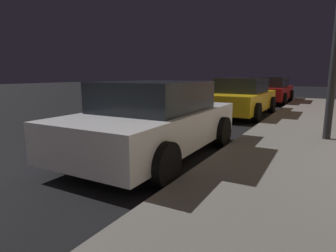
{
  "coord_description": "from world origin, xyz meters",
  "views": [
    {
      "loc": [
        5.7,
        -0.72,
        1.56
      ],
      "look_at": [
        4.11,
        2.05,
        0.97
      ],
      "focal_mm": 29.81,
      "sensor_mm": 36.0,
      "label": 1
    }
  ],
  "objects": [
    {
      "name": "car_white",
      "position": [
        2.85,
        3.7,
        0.71
      ],
      "size": [
        2.16,
        4.11,
        1.43
      ],
      "color": "silver",
      "rests_on": "ground"
    },
    {
      "name": "car_yellow_cab",
      "position": [
        2.85,
        9.87,
        0.71
      ],
      "size": [
        1.96,
        4.44,
        1.43
      ],
      "color": "gold",
      "rests_on": "ground"
    },
    {
      "name": "car_red",
      "position": [
        2.85,
        15.52,
        0.72
      ],
      "size": [
        2.12,
        4.44,
        1.43
      ],
      "color": "maroon",
      "rests_on": "ground"
    }
  ]
}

